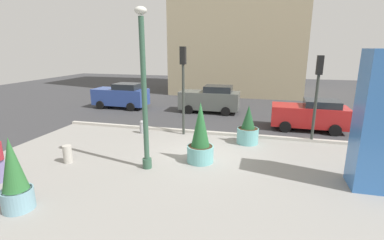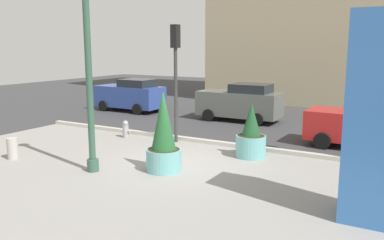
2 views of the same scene
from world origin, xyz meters
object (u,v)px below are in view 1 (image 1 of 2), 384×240
at_px(lamp_post, 144,95).
at_px(concrete_bollard, 68,154).
at_px(traffic_light_corner, 318,85).
at_px(car_curb_west, 121,96).
at_px(potted_plant_curbside, 200,138).
at_px(potted_plant_mid_plaza, 14,178).
at_px(traffic_light_far_side, 183,77).
at_px(fire_hydrant, 142,127).
at_px(art_pillar_blue, 377,122).
at_px(car_passing_lane, 210,99).
at_px(car_intersection, 310,115).
at_px(potted_plant_near_right, 248,129).

distance_m(lamp_post, concrete_bollard, 4.27).
height_order(traffic_light_corner, car_curb_west, traffic_light_corner).
xyz_separation_m(potted_plant_curbside, car_curb_west, (-8.44, 9.03, -0.08)).
bearing_deg(concrete_bollard, potted_plant_mid_plaza, -75.08).
bearing_deg(car_curb_west, traffic_light_far_side, -39.46).
distance_m(potted_plant_mid_plaza, concrete_bollard, 3.53).
relative_size(lamp_post, concrete_bollard, 8.06).
bearing_deg(traffic_light_far_side, concrete_bollard, -125.33).
bearing_deg(fire_hydrant, art_pillar_blue, -20.80).
relative_size(car_passing_lane, car_intersection, 1.04).
bearing_deg(potted_plant_curbside, car_intersection, 50.81).
bearing_deg(potted_plant_curbside, fire_hydrant, 142.36).
xyz_separation_m(lamp_post, concrete_bollard, (-3.40, -0.34, -2.57)).
height_order(traffic_light_far_side, car_intersection, traffic_light_far_side).
height_order(potted_plant_curbside, traffic_light_far_side, traffic_light_far_side).
bearing_deg(fire_hydrant, potted_plant_mid_plaza, -92.57).
bearing_deg(car_intersection, car_passing_lane, 154.74).
bearing_deg(car_intersection, concrete_bollard, -143.41).
height_order(lamp_post, car_passing_lane, lamp_post).
bearing_deg(traffic_light_far_side, art_pillar_blue, -28.52).
xyz_separation_m(potted_plant_mid_plaza, concrete_bollard, (-0.89, 3.35, -0.62)).
xyz_separation_m(potted_plant_near_right, car_intersection, (3.31, 3.33, 0.15)).
distance_m(art_pillar_blue, car_curb_west, 17.50).
bearing_deg(car_curb_west, potted_plant_near_right, -31.08).
bearing_deg(potted_plant_curbside, traffic_light_corner, 38.41).
xyz_separation_m(art_pillar_blue, car_curb_west, (-14.48, 9.74, -1.34)).
distance_m(concrete_bollard, traffic_light_far_side, 6.73).
relative_size(potted_plant_near_right, car_passing_lane, 0.45).
height_order(potted_plant_near_right, fire_hydrant, potted_plant_near_right).
distance_m(car_passing_lane, car_intersection, 7.12).
relative_size(art_pillar_blue, potted_plant_curbside, 1.81).
distance_m(potted_plant_mid_plaza, car_passing_lane, 14.40).
bearing_deg(car_intersection, lamp_post, -133.43).
xyz_separation_m(lamp_post, fire_hydrant, (-2.15, 4.27, -2.57)).
relative_size(potted_plant_near_right, potted_plant_curbside, 0.76).
bearing_deg(potted_plant_curbside, traffic_light_far_side, 116.42).
xyz_separation_m(fire_hydrant, car_intersection, (9.11, 3.09, 0.53)).
xyz_separation_m(potted_plant_mid_plaza, car_intersection, (9.47, 11.04, -0.10)).
height_order(art_pillar_blue, concrete_bollard, art_pillar_blue).
bearing_deg(car_intersection, potted_plant_near_right, -134.84).
xyz_separation_m(lamp_post, potted_plant_curbside, (1.90, 1.15, -1.89)).
bearing_deg(car_passing_lane, potted_plant_mid_plaza, -102.15).
height_order(potted_plant_mid_plaza, car_intersection, potted_plant_mid_plaza).
height_order(concrete_bollard, traffic_light_corner, traffic_light_corner).
distance_m(fire_hydrant, car_intersection, 9.63).
height_order(potted_plant_curbside, concrete_bollard, potted_plant_curbside).
bearing_deg(car_intersection, fire_hydrant, -161.27).
bearing_deg(potted_plant_mid_plaza, car_curb_west, 106.23).
distance_m(art_pillar_blue, potted_plant_mid_plaza, 11.31).
distance_m(potted_plant_curbside, fire_hydrant, 5.16).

